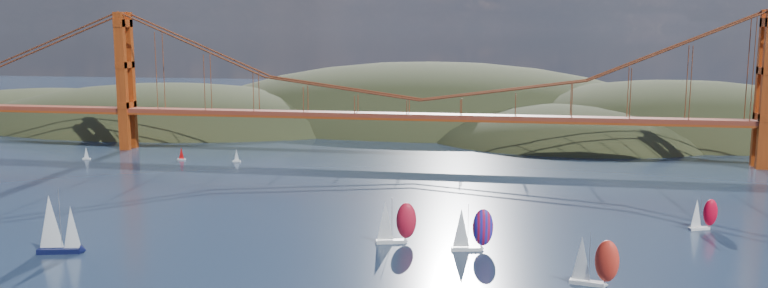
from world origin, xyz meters
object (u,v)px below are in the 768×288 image
at_px(sloop_navy, 57,225).
at_px(racer_1, 594,260).
at_px(racer_3, 703,213).
at_px(racer_rwb, 472,228).
at_px(racer_0, 395,222).

height_order(sloop_navy, racer_1, sloop_navy).
bearing_deg(racer_1, sloop_navy, -169.16).
xyz_separation_m(sloop_navy, racer_3, (142.96, 45.29, -2.34)).
relative_size(racer_3, racer_rwb, 0.80).
distance_m(sloop_navy, racer_3, 149.98).
relative_size(sloop_navy, racer_rwb, 1.35).
xyz_separation_m(sloop_navy, racer_rwb, (88.58, 17.85, -1.32)).
xyz_separation_m(racer_1, racer_rwb, (-24.23, 18.75, 0.12)).
height_order(sloop_navy, racer_0, sloop_navy).
bearing_deg(racer_3, racer_0, 176.14).
bearing_deg(racer_1, racer_3, 68.15).
relative_size(racer_0, racer_rwb, 1.00).
xyz_separation_m(racer_0, racer_1, (41.66, -21.50, -0.12)).
height_order(racer_1, racer_rwb, racer_rwb).
height_order(racer_3, racer_rwb, racer_rwb).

